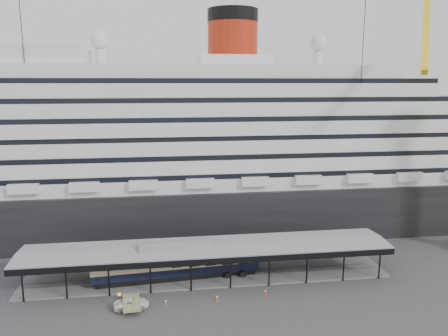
% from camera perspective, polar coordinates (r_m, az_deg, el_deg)
% --- Properties ---
extents(ground, '(200.00, 200.00, 0.00)m').
position_cam_1_polar(ground, '(65.34, -1.62, -15.91)').
color(ground, '#38383B').
rests_on(ground, ground).
extents(cruise_ship, '(130.00, 30.00, 43.90)m').
position_cam_1_polar(cruise_ship, '(90.78, -3.89, 3.94)').
color(cruise_ship, black).
rests_on(cruise_ship, ground).
extents(platform_canopy, '(56.00, 9.18, 5.30)m').
position_cam_1_polar(platform_canopy, '(68.83, -2.10, -12.27)').
color(platform_canopy, slate).
rests_on(platform_canopy, ground).
extents(port_truck, '(4.88, 2.63, 1.30)m').
position_cam_1_polar(port_truck, '(62.23, -12.00, -16.96)').
color(port_truck, white).
rests_on(port_truck, ground).
extents(pullman_carriage, '(25.45, 5.32, 24.81)m').
position_cam_1_polar(pullman_carriage, '(68.32, -6.20, -11.96)').
color(pullman_carriage, black).
rests_on(pullman_carriage, ground).
extents(traffic_cone_left, '(0.46, 0.46, 0.69)m').
position_cam_1_polar(traffic_cone_left, '(62.69, -7.62, -16.90)').
color(traffic_cone_left, '#EC590D').
rests_on(traffic_cone_left, ground).
extents(traffic_cone_mid, '(0.56, 0.56, 0.84)m').
position_cam_1_polar(traffic_cone_mid, '(63.05, -0.91, -16.54)').
color(traffic_cone_mid, '#DE540C').
rests_on(traffic_cone_mid, ground).
extents(traffic_cone_right, '(0.52, 0.52, 0.78)m').
position_cam_1_polar(traffic_cone_right, '(64.87, 5.44, -15.78)').
color(traffic_cone_right, red).
rests_on(traffic_cone_right, ground).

